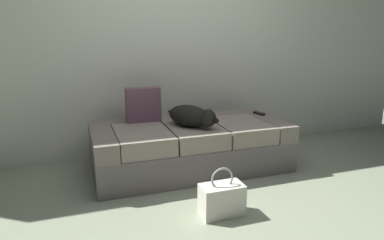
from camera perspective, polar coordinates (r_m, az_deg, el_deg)
name	(u,v)px	position (r m, az deg, el deg)	size (l,w,h in m)	color
ground_plane	(238,220)	(2.65, 7.57, -16.03)	(10.00, 10.00, 0.00)	gray
back_wall	(170,26)	(3.94, -3.66, 15.19)	(6.40, 0.10, 2.80)	silver
couch	(190,146)	(3.46, -0.28, -4.34)	(1.89, 0.89, 0.46)	#655E5D
dog_dark	(192,116)	(3.27, 0.03, 0.66)	(0.46, 0.54, 0.20)	black
tv_remote	(259,113)	(3.85, 10.95, 1.08)	(0.04, 0.15, 0.02)	black
throw_pillow	(143,105)	(3.48, -8.01, 2.49)	(0.34, 0.12, 0.34)	#674A58
handbag	(222,199)	(2.66, 4.91, -12.83)	(0.32, 0.18, 0.38)	silver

